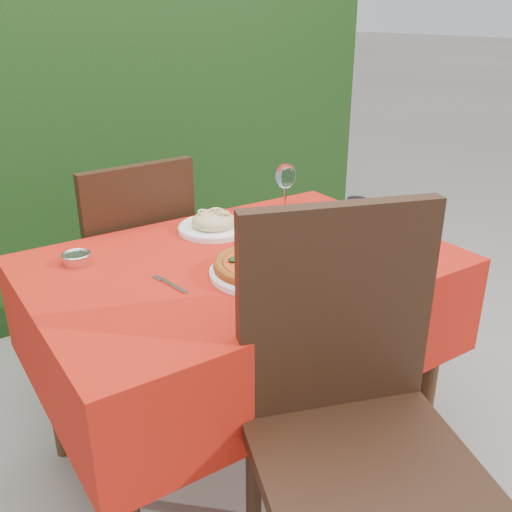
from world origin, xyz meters
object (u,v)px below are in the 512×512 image
pasta_plate (213,224)px  wine_glass (286,178)px  fork (173,286)px  steel_ramekin (77,259)px  chair_far (132,262)px  chair_near (351,406)px  pizza_plate (262,267)px  water_glass (356,212)px

pasta_plate → wine_glass: size_ratio=1.29×
pasta_plate → fork: 0.44m
fork → steel_ramekin: 0.35m
chair_far → fork: bearing=75.9°
chair_far → pasta_plate: bearing=114.6°
pasta_plate → steel_ramekin: size_ratio=3.06×
chair_near → steel_ramekin: (-0.36, 0.83, 0.16)m
pizza_plate → fork: size_ratio=1.90×
chair_far → wine_glass: chair_far is taller
chair_near → water_glass: (0.58, 0.63, 0.18)m
pizza_plate → fork: 0.26m
water_glass → fork: size_ratio=0.56×
wine_glass → fork: (-0.63, -0.34, -0.13)m
chair_far → fork: size_ratio=5.90×
water_glass → chair_far: bearing=139.3°
wine_glass → steel_ramekin: size_ratio=2.38×
chair_near → water_glass: bearing=66.7°
pizza_plate → fork: pizza_plate is taller
pasta_plate → wine_glass: 0.34m
water_glass → steel_ramekin: size_ratio=1.13×
chair_far → steel_ramekin: chair_far is taller
pizza_plate → water_glass: bearing=18.7°
fork → chair_near: bearing=-80.4°
pizza_plate → pasta_plate: size_ratio=1.26×
chair_far → water_glass: (0.64, -0.55, 0.24)m
chair_near → steel_ramekin: chair_near is taller
water_glass → wine_glass: bearing=121.0°
chair_near → steel_ramekin: size_ratio=13.36×
chair_far → wine_glass: bearing=144.9°
pasta_plate → water_glass: bearing=-24.4°
chair_far → pasta_plate: chair_far is taller
pizza_plate → steel_ramekin: bearing=138.0°
chair_near → pasta_plate: size_ratio=4.37×
fork → steel_ramekin: (-0.17, 0.30, 0.01)m
wine_glass → fork: size_ratio=1.17×
pasta_plate → wine_glass: bearing=4.3°
chair_near → wine_glass: chair_near is taller
water_glass → fork: water_glass is taller
pasta_plate → water_glass: 0.51m
chair_near → pasta_plate: 0.86m
water_glass → fork: 0.78m
wine_glass → fork: bearing=-151.8°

